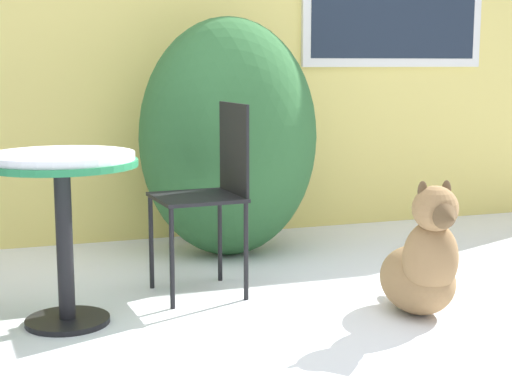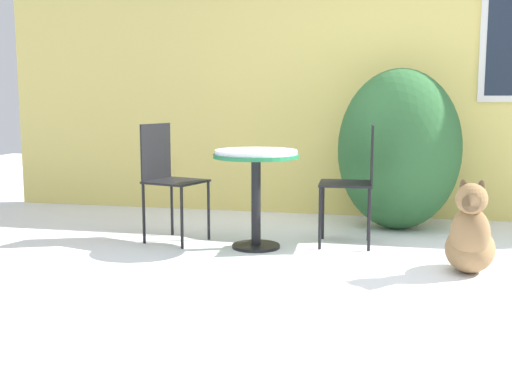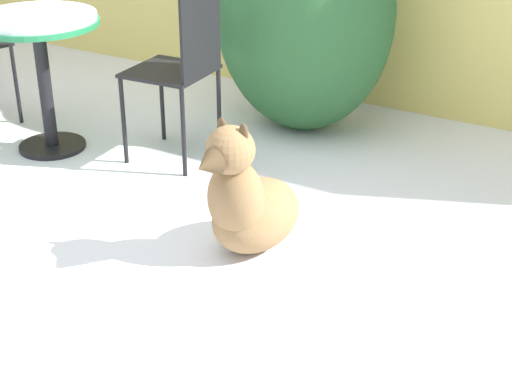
% 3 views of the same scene
% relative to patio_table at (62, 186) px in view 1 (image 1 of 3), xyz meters
% --- Properties ---
extents(ground_plane, '(16.00, 16.00, 0.00)m').
position_rel_patio_table_xyz_m(ground_plane, '(0.92, -0.57, -0.63)').
color(ground_plane, white).
extents(house_wall, '(8.00, 0.10, 2.81)m').
position_rel_patio_table_xyz_m(house_wall, '(1.02, 1.63, 0.80)').
color(house_wall, '#E5D16B').
rests_on(house_wall, ground_plane).
extents(shrub_left, '(1.09, 0.85, 1.44)m').
position_rel_patio_table_xyz_m(shrub_left, '(1.08, 1.02, 0.09)').
color(shrub_left, '#2D6033').
rests_on(shrub_left, ground_plane).
extents(patio_table, '(0.67, 0.67, 0.78)m').
position_rel_patio_table_xyz_m(patio_table, '(0.00, 0.00, 0.00)').
color(patio_table, black).
rests_on(patio_table, ground_plane).
extents(patio_chair_near_table, '(0.44, 0.44, 0.97)m').
position_rel_patio_table_xyz_m(patio_chair_near_table, '(0.76, 0.26, -0.08)').
color(patio_chair_near_table, black).
rests_on(patio_chair_near_table, ground_plane).
extents(dog, '(0.39, 0.70, 0.65)m').
position_rel_patio_table_xyz_m(dog, '(1.57, -0.43, -0.39)').
color(dog, '#937047').
rests_on(dog, ground_plane).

